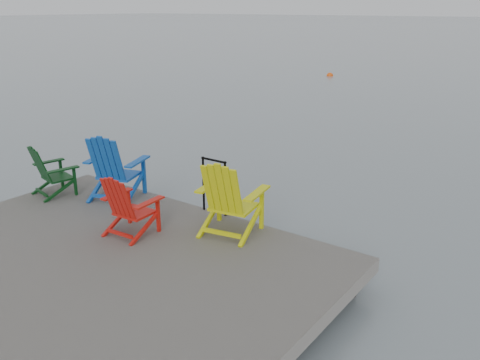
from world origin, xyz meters
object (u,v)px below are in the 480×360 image
Objects in this scene: chair_blue at (114,166)px; chair_green at (50,170)px; chair_yellow at (229,197)px; handrail at (214,181)px; buoy_b at (330,76)px; chair_red at (128,205)px.

chair_green is at bearing -171.87° from chair_blue.
chair_green is 3.53m from chair_yellow.
handrail is 1.00× the size of chair_green.
chair_blue reaches higher than handrail.
chair_blue is at bearing -73.60° from buoy_b.
handrail is at bearing -3.90° from chair_blue.
handrail is 3.00m from chair_green.
chair_blue is 1.02× the size of chair_yellow.
chair_blue is 1.25× the size of chair_red.
chair_green is 2.36m from chair_red.
chair_yellow is (0.67, -0.50, 0.03)m from handrail.
buoy_b is at bearing 87.09° from chair_blue.
chair_blue is at bearing -164.59° from handrail.
buoy_b is (-7.33, 21.35, -0.96)m from chair_red.
chair_green is (-2.82, -1.03, -0.09)m from handrail.
chair_green is at bearing -159.97° from handrail.
chair_green is at bearing 177.68° from chair_yellow.
chair_yellow is at bearing 20.87° from chair_green.
chair_yellow reaches higher than chair_green.
chair_red is at bearing -53.22° from chair_blue.
chair_yellow is (1.16, 0.87, 0.10)m from chair_red.
chair_blue is 21.37m from buoy_b.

